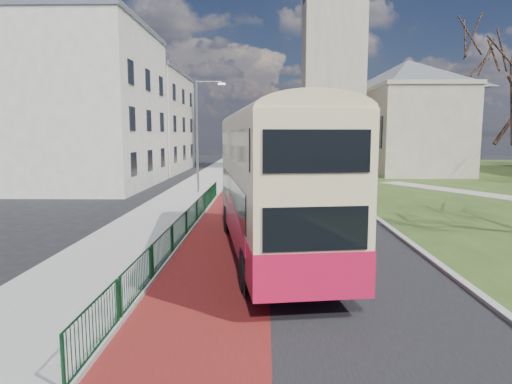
{
  "coord_description": "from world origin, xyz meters",
  "views": [
    {
      "loc": [
        0.36,
        -15.01,
        4.33
      ],
      "look_at": [
        0.02,
        3.29,
        2.0
      ],
      "focal_mm": 32.0,
      "sensor_mm": 36.0,
      "label": 1
    }
  ],
  "objects": [
    {
      "name": "pavement_west",
      "position": [
        -5.0,
        20.0,
        0.06
      ],
      "size": [
        4.0,
        120.0,
        0.12
      ],
      "primitive_type": "cube",
      "color": "gray",
      "rests_on": "ground"
    },
    {
      "name": "street_block_far",
      "position": [
        -14.0,
        38.0,
        5.76
      ],
      "size": [
        10.3,
        16.3,
        11.5
      ],
      "color": "beige",
      "rests_on": "ground"
    },
    {
      "name": "kerb_west",
      "position": [
        -3.0,
        20.0,
        0.07
      ],
      "size": [
        0.25,
        120.0,
        0.13
      ],
      "primitive_type": "cube",
      "color": "#999993",
      "rests_on": "ground"
    },
    {
      "name": "bus_lane",
      "position": [
        -1.2,
        20.0,
        0.01
      ],
      "size": [
        3.4,
        120.0,
        0.01
      ],
      "primitive_type": "cube",
      "color": "#591414",
      "rests_on": "ground"
    },
    {
      "name": "road_carriageway",
      "position": [
        1.5,
        20.0,
        0.01
      ],
      "size": [
        9.0,
        120.0,
        0.01
      ],
      "primitive_type": "cube",
      "color": "black",
      "rests_on": "ground"
    },
    {
      "name": "pedestrian_railing",
      "position": [
        -2.95,
        4.0,
        0.55
      ],
      "size": [
        0.07,
        24.0,
        1.12
      ],
      "color": "#0C361A",
      "rests_on": "ground"
    },
    {
      "name": "bus",
      "position": [
        0.62,
        0.99,
        2.91
      ],
      "size": [
        4.56,
        12.49,
        5.11
      ],
      "rotation": [
        0.0,
        0.0,
        0.14
      ],
      "color": "#B61036",
      "rests_on": "ground"
    },
    {
      "name": "kerb_east",
      "position": [
        6.1,
        22.0,
        0.07
      ],
      "size": [
        0.25,
        80.0,
        0.13
      ],
      "primitive_type": "cube",
      "color": "#999993",
      "rests_on": "ground"
    },
    {
      "name": "street_block_near",
      "position": [
        -14.0,
        22.0,
        6.51
      ],
      "size": [
        10.3,
        14.3,
        13.0
      ],
      "color": "beige",
      "rests_on": "ground"
    },
    {
      "name": "gothic_church",
      "position": [
        12.56,
        38.0,
        13.13
      ],
      "size": [
        16.38,
        18.0,
        40.0
      ],
      "color": "gray",
      "rests_on": "ground"
    },
    {
      "name": "streetlamp",
      "position": [
        -4.35,
        18.0,
        4.59
      ],
      "size": [
        2.13,
        0.18,
        8.0
      ],
      "color": "gray",
      "rests_on": "pavement_west"
    },
    {
      "name": "ground",
      "position": [
        0.0,
        0.0,
        0.0
      ],
      "size": [
        160.0,
        160.0,
        0.0
      ],
      "primitive_type": "plane",
      "color": "black",
      "rests_on": "ground"
    }
  ]
}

